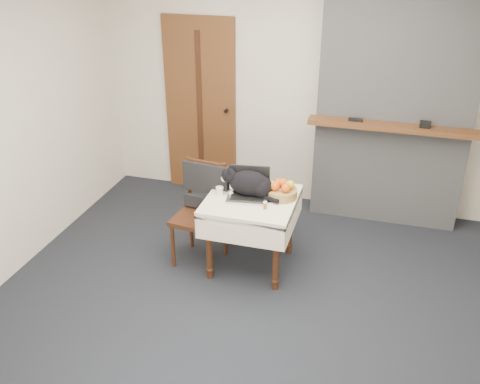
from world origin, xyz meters
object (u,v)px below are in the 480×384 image
Objects in this scene: side_table at (251,209)px; pill_bottle at (265,205)px; cat at (250,184)px; fruit_basket at (282,191)px; cream_jar at (220,191)px; chair at (203,198)px; door at (201,107)px; laptop at (249,189)px.

pill_bottle reaches higher than side_table.
cat is 2.03× the size of fruit_basket.
side_table is at bearing 135.24° from pill_bottle.
cream_jar is 0.08× the size of chair.
door is at bearing 125.74° from pill_bottle.
cat is (-0.02, 0.05, 0.23)m from side_table.
pill_bottle is (0.20, -0.20, -0.03)m from laptop.
pill_bottle is (0.45, -0.14, -0.00)m from cream_jar.
laptop reaches higher than cream_jar.
fruit_basket is at bearing 11.69° from cream_jar.
side_table is 2.87× the size of fruit_basket.
chair is at bearing 179.40° from cat.
cream_jar reaches higher than pill_bottle.
chair is (-0.72, -0.06, -0.15)m from fruit_basket.
pill_bottle is at bearing -109.17° from fruit_basket.
laptop is (-0.04, 0.04, 0.18)m from side_table.
cream_jar is at bearing -8.94° from chair.
laptop is 0.28m from pill_bottle.
door is 1.98m from pill_bottle.
pill_bottle is (0.19, -0.21, -0.08)m from cat.
cat reaches higher than cream_jar.
side_table is 0.33m from cream_jar.
fruit_basket is at bearing 70.83° from pill_bottle.
cream_jar is at bearing -64.31° from door.
pill_bottle is (1.15, -1.60, -0.27)m from door.
cream_jar is at bearing -168.31° from fruit_basket.
door is at bearing 132.73° from fruit_basket.
side_table is 0.23m from cat.
door is 26.84× the size of cream_jar.
door is 7.37× the size of fruit_basket.
chair reaches higher than pill_bottle.
laptop is 0.29m from fruit_basket.
cream_jar is (-0.25, -0.05, -0.03)m from laptop.
fruit_basket is (0.25, 0.10, 0.17)m from side_table.
chair is (-0.63, 0.20, -0.12)m from pill_bottle.
cat is 8.22× the size of pill_bottle.
cream_jar is (-0.26, -0.06, -0.08)m from cat.
chair is at bearing -175.17° from fruit_basket.
side_table is 10.47× the size of cream_jar.
laptop is at bearing 135.69° from side_table.
laptop is at bearing 135.32° from pill_bottle.
cat is at bearing 8.21° from chair.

